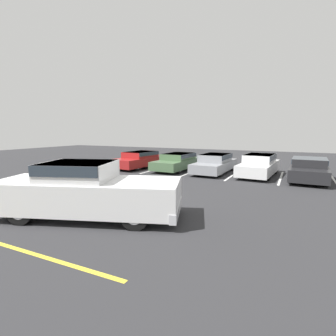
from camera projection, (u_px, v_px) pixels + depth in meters
name	position (u px, v px, depth m)	size (l,w,h in m)	color
ground_plane	(86.00, 209.00, 9.05)	(60.00, 60.00, 0.00)	#2D2D30
stall_stripe_a	(126.00, 167.00, 19.73)	(0.12, 4.74, 0.01)	white
stall_stripe_b	(157.00, 169.00, 18.57)	(0.12, 4.74, 0.01)	white
stall_stripe_c	(193.00, 171.00, 17.40)	(0.12, 4.74, 0.01)	white
stall_stripe_d	(234.00, 174.00, 16.24)	(0.12, 4.74, 0.01)	white
stall_stripe_e	(281.00, 178.00, 15.07)	(0.12, 4.74, 0.01)	white
stall_stripe_f	(336.00, 182.00, 13.90)	(0.12, 4.74, 0.01)	white
aisle_stripe_foreground	(15.00, 248.00, 6.07)	(0.12, 6.23, 0.01)	yellow
pickup_truck	(89.00, 190.00, 8.12)	(6.02, 3.75, 1.74)	white
parked_sedan_a	(140.00, 159.00, 19.14)	(2.30, 4.74, 1.18)	maroon
parked_sedan_b	(178.00, 161.00, 18.04)	(2.05, 4.73, 1.14)	#4C6B47
parked_sedan_c	(215.00, 163.00, 16.92)	(1.90, 4.76, 1.19)	gray
parked_sedan_d	(259.00, 164.00, 15.74)	(2.07, 4.75, 1.28)	silver
parked_sedan_e	(309.00, 169.00, 14.21)	(1.99, 4.39, 1.22)	#232326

